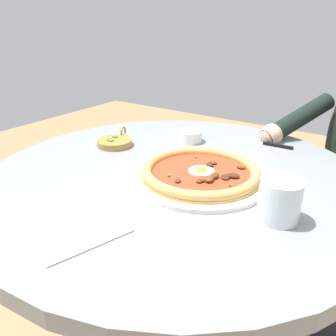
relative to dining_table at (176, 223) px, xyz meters
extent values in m
cylinder|color=gray|center=(0.00, 0.00, 0.13)|extent=(0.96, 0.96, 0.04)
cylinder|color=slate|center=(0.00, 0.00, -0.23)|extent=(0.08, 0.08, 0.69)
cylinder|color=white|center=(0.07, 0.00, 0.16)|extent=(0.32, 0.32, 0.01)
cylinder|color=tan|center=(0.07, 0.00, 0.16)|extent=(0.28, 0.28, 0.01)
torus|color=tan|center=(0.07, 0.00, 0.17)|extent=(0.28, 0.28, 0.02)
cylinder|color=red|center=(0.07, 0.00, 0.17)|extent=(0.27, 0.27, 0.00)
cylinder|color=white|center=(0.07, 0.00, 0.17)|extent=(0.06, 0.06, 0.00)
ellipsoid|color=yellow|center=(0.07, 0.00, 0.17)|extent=(0.03, 0.03, 0.02)
ellipsoid|color=#4C2D19|center=(0.07, 0.06, 0.17)|extent=(0.03, 0.02, 0.01)
ellipsoid|color=#4C2D19|center=(0.11, -0.01, 0.18)|extent=(0.02, 0.03, 0.01)
ellipsoid|color=#4C2D19|center=(0.14, 0.07, 0.17)|extent=(0.02, 0.02, 0.01)
ellipsoid|color=brown|center=(0.11, -0.03, 0.18)|extent=(0.03, 0.04, 0.01)
ellipsoid|color=#3D2314|center=(0.15, 0.01, 0.17)|extent=(0.04, 0.03, 0.01)
ellipsoid|color=#3D2314|center=(0.13, 0.00, 0.17)|extent=(0.03, 0.04, 0.01)
ellipsoid|color=#3D2314|center=(0.07, 0.04, 0.17)|extent=(0.03, 0.03, 0.01)
ellipsoid|color=#4C2D19|center=(0.05, -0.08, 0.17)|extent=(0.02, 0.02, 0.01)
ellipsoid|color=#4C2D19|center=(0.09, -0.05, 0.17)|extent=(0.02, 0.02, 0.01)
ellipsoid|color=#2D6B28|center=(0.16, -0.03, 0.17)|extent=(0.01, 0.01, 0.00)
ellipsoid|color=#2D6B28|center=(0.01, 0.07, 0.17)|extent=(0.01, 0.01, 0.00)
ellipsoid|color=#2D6B28|center=(0.02, -0.07, 0.17)|extent=(0.01, 0.01, 0.00)
cylinder|color=silver|center=(0.28, -0.07, 0.19)|extent=(0.08, 0.08, 0.08)
cylinder|color=silver|center=(0.28, -0.07, 0.16)|extent=(0.07, 0.07, 0.02)
cube|color=silver|center=(0.05, 0.32, 0.15)|extent=(0.12, 0.01, 0.00)
cube|color=black|center=(0.15, 0.33, 0.15)|extent=(0.09, 0.01, 0.01)
cylinder|color=white|center=(-0.09, 0.22, 0.17)|extent=(0.07, 0.07, 0.04)
cylinder|color=olive|center=(-0.09, 0.22, 0.18)|extent=(0.06, 0.06, 0.01)
cylinder|color=olive|center=(-0.26, 0.06, 0.16)|extent=(0.11, 0.11, 0.02)
torus|color=olive|center=(-0.28, 0.12, 0.18)|extent=(0.01, 0.03, 0.03)
ellipsoid|color=#516B2D|center=(-0.26, 0.04, 0.17)|extent=(0.02, 0.02, 0.02)
ellipsoid|color=#516B2D|center=(-0.28, 0.08, 0.17)|extent=(0.02, 0.02, 0.02)
ellipsoid|color=#516B2D|center=(-0.27, 0.05, 0.17)|extent=(0.02, 0.02, 0.02)
cube|color=#BCBCC1|center=(0.05, -0.33, 0.15)|extent=(0.06, 0.16, 0.00)
cylinder|color=black|center=(0.17, 0.46, 0.21)|extent=(0.18, 0.25, 0.15)
sphere|color=tan|center=(0.12, 0.37, 0.17)|extent=(0.07, 0.07, 0.07)
cylinder|color=#4C4742|center=(0.17, 0.55, -0.37)|extent=(0.02, 0.02, 0.45)
camera|label=1|loc=(0.42, -0.65, 0.50)|focal=36.33mm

